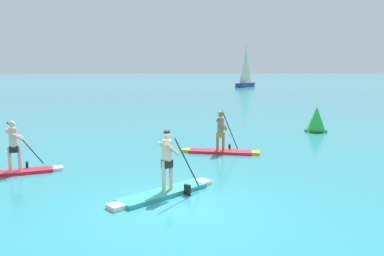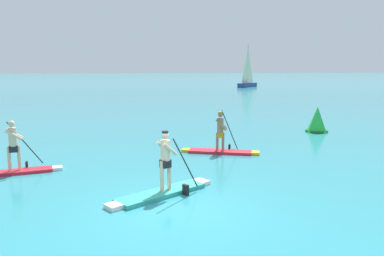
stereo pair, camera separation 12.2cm
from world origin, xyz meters
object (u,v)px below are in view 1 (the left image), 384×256
object	(u,v)px
paddleboarder_near_left	(12,162)
paddleboarder_mid_center	(165,183)
sailboat_right_horizon	(245,81)
paddleboarder_far_right	(221,145)
race_marker_buoy	(316,121)

from	to	relation	value
paddleboarder_near_left	paddleboarder_mid_center	world-z (taller)	paddleboarder_mid_center
paddleboarder_near_left	sailboat_right_horizon	world-z (taller)	sailboat_right_horizon
paddleboarder_far_right	race_marker_buoy	xyz separation A→B (m)	(6.29, 4.45, 0.27)
paddleboarder_mid_center	sailboat_right_horizon	xyz separation A→B (m)	(18.09, 56.27, 0.69)
paddleboarder_mid_center	paddleboarder_far_right	xyz separation A→B (m)	(2.64, 4.94, 0.01)
paddleboarder_far_right	paddleboarder_near_left	bearing A→B (deg)	-145.95
paddleboarder_far_right	sailboat_right_horizon	distance (m)	53.61
sailboat_right_horizon	paddleboarder_mid_center	bearing A→B (deg)	23.68
paddleboarder_near_left	race_marker_buoy	world-z (taller)	paddleboarder_near_left
paddleboarder_near_left	paddleboarder_mid_center	xyz separation A→B (m)	(4.86, -2.77, -0.06)
paddleboarder_far_right	paddleboarder_mid_center	bearing A→B (deg)	-100.16
race_marker_buoy	paddleboarder_near_left	bearing A→B (deg)	-154.36
race_marker_buoy	sailboat_right_horizon	world-z (taller)	sailboat_right_horizon
paddleboarder_near_left	paddleboarder_far_right	distance (m)	7.80
paddleboarder_near_left	race_marker_buoy	xyz separation A→B (m)	(13.79, 6.62, 0.22)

